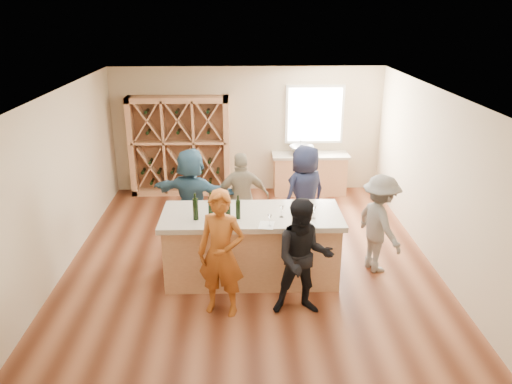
{
  "coord_description": "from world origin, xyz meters",
  "views": [
    {
      "loc": [
        -0.12,
        -7.46,
        4.03
      ],
      "look_at": [
        0.1,
        0.2,
        1.15
      ],
      "focal_mm": 35.0,
      "sensor_mm": 36.0,
      "label": 1
    }
  ],
  "objects_px": {
    "tasting_counter_base": "(252,248)",
    "person_near_right": "(304,258)",
    "wine_bottle_a": "(196,209)",
    "wine_bottle_d": "(228,208)",
    "wine_bottle_e": "(238,209)",
    "person_far_left": "(192,196)",
    "wine_rack": "(180,146)",
    "sink": "(302,150)",
    "person_server": "(379,224)",
    "person_far_mid": "(242,198)",
    "wine_bottle_c": "(211,207)",
    "person_near_left": "(221,254)",
    "person_far_right": "(305,193)"
  },
  "relations": [
    {
      "from": "wine_bottle_d",
      "to": "person_server",
      "type": "bearing_deg",
      "value": 8.6
    },
    {
      "from": "wine_bottle_c",
      "to": "person_near_right",
      "type": "distance_m",
      "value": 1.61
    },
    {
      "from": "wine_bottle_e",
      "to": "person_far_left",
      "type": "height_order",
      "value": "person_far_left"
    },
    {
      "from": "wine_bottle_d",
      "to": "wine_bottle_e",
      "type": "relative_size",
      "value": 1.12
    },
    {
      "from": "wine_rack",
      "to": "person_server",
      "type": "height_order",
      "value": "wine_rack"
    },
    {
      "from": "sink",
      "to": "person_far_right",
      "type": "relative_size",
      "value": 0.31
    },
    {
      "from": "tasting_counter_base",
      "to": "person_near_right",
      "type": "xyz_separation_m",
      "value": [
        0.68,
        -0.98,
        0.34
      ]
    },
    {
      "from": "person_far_mid",
      "to": "person_far_left",
      "type": "xyz_separation_m",
      "value": [
        -0.89,
        0.05,
        0.04
      ]
    },
    {
      "from": "wine_bottle_a",
      "to": "wine_bottle_d",
      "type": "distance_m",
      "value": 0.47
    },
    {
      "from": "wine_bottle_d",
      "to": "person_far_mid",
      "type": "distance_m",
      "value": 1.54
    },
    {
      "from": "person_far_left",
      "to": "wine_bottle_e",
      "type": "bearing_deg",
      "value": 136.69
    },
    {
      "from": "wine_bottle_e",
      "to": "tasting_counter_base",
      "type": "bearing_deg",
      "value": 41.97
    },
    {
      "from": "person_near_left",
      "to": "person_far_right",
      "type": "xyz_separation_m",
      "value": [
        1.41,
        2.31,
        -0.02
      ]
    },
    {
      "from": "sink",
      "to": "tasting_counter_base",
      "type": "height_order",
      "value": "sink"
    },
    {
      "from": "wine_bottle_a",
      "to": "wine_bottle_e",
      "type": "distance_m",
      "value": 0.62
    },
    {
      "from": "wine_bottle_a",
      "to": "person_near_right",
      "type": "bearing_deg",
      "value": -27.54
    },
    {
      "from": "wine_bottle_e",
      "to": "person_server",
      "type": "bearing_deg",
      "value": 9.38
    },
    {
      "from": "person_near_right",
      "to": "person_server",
      "type": "bearing_deg",
      "value": 40.92
    },
    {
      "from": "person_near_right",
      "to": "person_far_mid",
      "type": "bearing_deg",
      "value": 109.76
    },
    {
      "from": "wine_bottle_e",
      "to": "person_near_left",
      "type": "relative_size",
      "value": 0.16
    },
    {
      "from": "sink",
      "to": "person_far_left",
      "type": "distance_m",
      "value": 3.27
    },
    {
      "from": "sink",
      "to": "wine_bottle_d",
      "type": "distance_m",
      "value": 4.2
    },
    {
      "from": "tasting_counter_base",
      "to": "wine_bottle_a",
      "type": "distance_m",
      "value": 1.12
    },
    {
      "from": "sink",
      "to": "person_far_mid",
      "type": "relative_size",
      "value": 0.33
    },
    {
      "from": "person_far_right",
      "to": "person_near_right",
      "type": "bearing_deg",
      "value": 51.3
    },
    {
      "from": "wine_bottle_e",
      "to": "person_near_right",
      "type": "bearing_deg",
      "value": -42.29
    },
    {
      "from": "person_near_left",
      "to": "sink",
      "type": "bearing_deg",
      "value": 87.36
    },
    {
      "from": "tasting_counter_base",
      "to": "wine_bottle_d",
      "type": "bearing_deg",
      "value": -153.85
    },
    {
      "from": "tasting_counter_base",
      "to": "wine_bottle_c",
      "type": "xyz_separation_m",
      "value": [
        -0.61,
        -0.09,
        0.73
      ]
    },
    {
      "from": "wine_rack",
      "to": "wine_bottle_e",
      "type": "bearing_deg",
      "value": -71.79
    },
    {
      "from": "wine_bottle_d",
      "to": "person_far_left",
      "type": "xyz_separation_m",
      "value": [
        -0.68,
        1.51,
        -0.37
      ]
    },
    {
      "from": "wine_rack",
      "to": "person_near_left",
      "type": "bearing_deg",
      "value": -77.12
    },
    {
      "from": "sink",
      "to": "person_near_left",
      "type": "distance_m",
      "value": 4.95
    },
    {
      "from": "person_server",
      "to": "person_far_left",
      "type": "relative_size",
      "value": 0.92
    },
    {
      "from": "wine_bottle_e",
      "to": "person_server",
      "type": "xyz_separation_m",
      "value": [
        2.22,
        0.37,
        -0.42
      ]
    },
    {
      "from": "wine_bottle_e",
      "to": "wine_bottle_d",
      "type": "bearing_deg",
      "value": 176.81
    },
    {
      "from": "tasting_counter_base",
      "to": "person_server",
      "type": "distance_m",
      "value": 2.05
    },
    {
      "from": "wine_bottle_e",
      "to": "person_far_left",
      "type": "xyz_separation_m",
      "value": [
        -0.83,
        1.52,
        -0.36
      ]
    },
    {
      "from": "wine_bottle_a",
      "to": "wine_bottle_d",
      "type": "xyz_separation_m",
      "value": [
        0.47,
        0.03,
        -0.0
      ]
    },
    {
      "from": "wine_bottle_d",
      "to": "person_far_right",
      "type": "height_order",
      "value": "person_far_right"
    },
    {
      "from": "wine_rack",
      "to": "person_far_right",
      "type": "bearing_deg",
      "value": -44.35
    },
    {
      "from": "wine_bottle_e",
      "to": "person_far_left",
      "type": "relative_size",
      "value": 0.16
    },
    {
      "from": "person_near_right",
      "to": "tasting_counter_base",
      "type": "bearing_deg",
      "value": 124.56
    },
    {
      "from": "sink",
      "to": "wine_bottle_c",
      "type": "xyz_separation_m",
      "value": [
        -1.79,
        -3.83,
        0.22
      ]
    },
    {
      "from": "wine_rack",
      "to": "sink",
      "type": "xyz_separation_m",
      "value": [
        2.7,
        -0.07,
        -0.09
      ]
    },
    {
      "from": "tasting_counter_base",
      "to": "wine_bottle_d",
      "type": "xyz_separation_m",
      "value": [
        -0.35,
        -0.17,
        0.74
      ]
    },
    {
      "from": "wine_bottle_a",
      "to": "wine_rack",
      "type": "bearing_deg",
      "value": 99.8
    },
    {
      "from": "wine_rack",
      "to": "sink",
      "type": "relative_size",
      "value": 4.06
    },
    {
      "from": "person_server",
      "to": "tasting_counter_base",
      "type": "bearing_deg",
      "value": 76.33
    },
    {
      "from": "wine_rack",
      "to": "person_far_left",
      "type": "bearing_deg",
      "value": -78.91
    }
  ]
}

